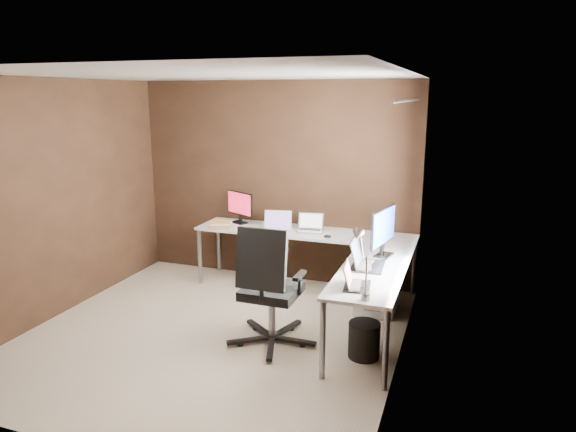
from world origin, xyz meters
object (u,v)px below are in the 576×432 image
object	(u,v)px
laptop_white	(277,226)
desk_lamp	(360,255)
monitor_left	(240,205)
book_stack	(221,225)
laptop_black_small	(354,282)
monitor_right	(383,229)
laptop_black_big	(364,260)
laptop_silver	(310,227)
office_chair	(270,310)
wastebasket	(364,340)
drawer_pedestal	(377,284)

from	to	relation	value
laptop_white	desk_lamp	distance (m)	2.23
monitor_left	book_stack	size ratio (longest dim) A/B	1.44
laptop_white	laptop_black_small	bearing A→B (deg)	-62.40
monitor_right	laptop_black_big	size ratio (longest dim) A/B	1.35
monitor_right	laptop_black_small	distance (m)	0.98
laptop_white	laptop_silver	world-z (taller)	laptop_white
desk_lamp	laptop_silver	bearing A→B (deg)	142.63
laptop_black_big	book_stack	bearing A→B (deg)	62.93
monitor_left	office_chair	size ratio (longest dim) A/B	0.36
laptop_black_big	office_chair	xyz separation A→B (m)	(-0.79, -0.43, -0.44)
monitor_left	monitor_right	size ratio (longest dim) A/B	0.72
office_chair	wastebasket	size ratio (longest dim) A/B	3.59
drawer_pedestal	laptop_silver	world-z (taller)	laptop_silver
laptop_black_big	desk_lamp	world-z (taller)	desk_lamp
monitor_right	desk_lamp	bearing A→B (deg)	-168.53
drawer_pedestal	laptop_white	bearing A→B (deg)	166.67
desk_lamp	wastebasket	distance (m)	0.98
laptop_black_big	monitor_left	bearing A→B (deg)	54.19
monitor_right	laptop_white	bearing A→B (deg)	77.78
laptop_silver	desk_lamp	world-z (taller)	desk_lamp
laptop_white	wastebasket	xyz separation A→B (m)	(1.35, -1.39, -0.61)
wastebasket	monitor_left	bearing A→B (deg)	141.04
laptop_black_small	book_stack	size ratio (longest dim) A/B	1.12
drawer_pedestal	monitor_left	xyz separation A→B (m)	(-1.85, 0.47, 0.66)
monitor_right	laptop_silver	distance (m)	1.22
monitor_right	laptop_black_big	xyz separation A→B (m)	(-0.11, -0.39, -0.22)
monitor_left	book_stack	distance (m)	0.38
monitor_right	desk_lamp	size ratio (longest dim) A/B	1.06
drawer_pedestal	office_chair	world-z (taller)	office_chair
laptop_white	desk_lamp	bearing A→B (deg)	-63.70
book_stack	laptop_silver	bearing A→B (deg)	11.85
monitor_right	monitor_left	bearing A→B (deg)	79.98
office_chair	laptop_silver	bearing A→B (deg)	92.99
laptop_silver	laptop_black_big	world-z (taller)	laptop_black_big
laptop_black_big	desk_lamp	bearing A→B (deg)	-174.79
laptop_white	book_stack	size ratio (longest dim) A/B	1.26
laptop_white	office_chair	world-z (taller)	office_chair
wastebasket	drawer_pedestal	bearing A→B (deg)	93.70
laptop_silver	book_stack	distance (m)	1.10
drawer_pedestal	laptop_black_big	world-z (taller)	laptop_black_big
monitor_right	office_chair	distance (m)	1.39
laptop_black_big	drawer_pedestal	bearing A→B (deg)	-5.72
book_stack	desk_lamp	distance (m)	2.61
drawer_pedestal	desk_lamp	world-z (taller)	desk_lamp
monitor_right	desk_lamp	xyz separation A→B (m)	(-0.01, -1.13, 0.07)
laptop_black_big	book_stack	world-z (taller)	laptop_black_big
laptop_black_small	wastebasket	bearing A→B (deg)	-30.96
laptop_silver	monitor_right	bearing A→B (deg)	-43.04
drawer_pedestal	desk_lamp	size ratio (longest dim) A/B	1.07
laptop_black_small	book_stack	bearing A→B (deg)	47.12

